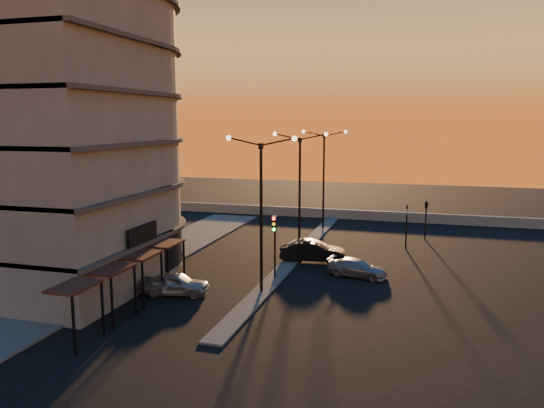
{
  "coord_description": "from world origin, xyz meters",
  "views": [
    {
      "loc": [
        9.24,
        -29.57,
        10.36
      ],
      "look_at": [
        -1.29,
        6.76,
        4.4
      ],
      "focal_mm": 35.0,
      "sensor_mm": 36.0,
      "label": 1
    }
  ],
  "objects_px": {
    "traffic_light_main": "(274,237)",
    "car_wagon": "(357,268)",
    "car_hatchback": "(175,283)",
    "car_sedan": "(313,251)",
    "streetlamp_mid": "(300,183)"
  },
  "relations": [
    {
      "from": "traffic_light_main",
      "to": "car_hatchback",
      "type": "bearing_deg",
      "value": -136.69
    },
    {
      "from": "traffic_light_main",
      "to": "car_sedan",
      "type": "relative_size",
      "value": 0.89
    },
    {
      "from": "car_sedan",
      "to": "car_wagon",
      "type": "xyz_separation_m",
      "value": [
        3.67,
        -2.89,
        -0.2
      ]
    },
    {
      "from": "streetlamp_mid",
      "to": "traffic_light_main",
      "type": "distance_m",
      "value": 7.62
    },
    {
      "from": "car_sedan",
      "to": "car_wagon",
      "type": "relative_size",
      "value": 1.19
    },
    {
      "from": "car_sedan",
      "to": "traffic_light_main",
      "type": "bearing_deg",
      "value": 156.6
    },
    {
      "from": "streetlamp_mid",
      "to": "car_hatchback",
      "type": "bearing_deg",
      "value": -112.6
    },
    {
      "from": "traffic_light_main",
      "to": "car_wagon",
      "type": "height_order",
      "value": "traffic_light_main"
    },
    {
      "from": "car_hatchback",
      "to": "car_sedan",
      "type": "bearing_deg",
      "value": -44.38
    },
    {
      "from": "car_wagon",
      "to": "car_hatchback",
      "type": "bearing_deg",
      "value": 135.1
    },
    {
      "from": "streetlamp_mid",
      "to": "car_wagon",
      "type": "relative_size",
      "value": 2.36
    },
    {
      "from": "car_hatchback",
      "to": "car_wagon",
      "type": "xyz_separation_m",
      "value": [
        10.05,
        6.82,
        -0.1
      ]
    },
    {
      "from": "car_hatchback",
      "to": "car_sedan",
      "type": "relative_size",
      "value": 0.84
    },
    {
      "from": "traffic_light_main",
      "to": "car_hatchback",
      "type": "xyz_separation_m",
      "value": [
        -4.88,
        -4.6,
        -2.2
      ]
    },
    {
      "from": "car_hatchback",
      "to": "car_sedan",
      "type": "xyz_separation_m",
      "value": [
        6.38,
        9.71,
        0.1
      ]
    }
  ]
}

